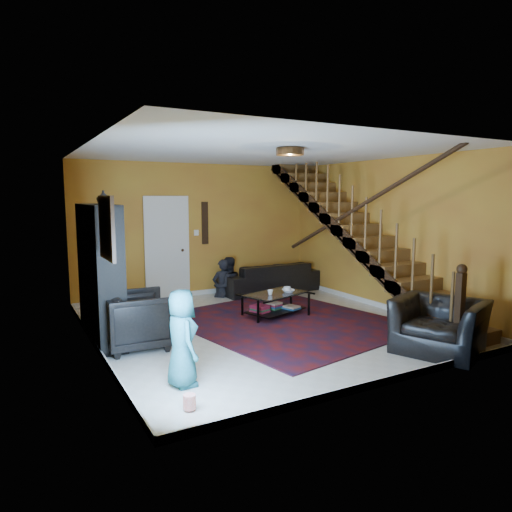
# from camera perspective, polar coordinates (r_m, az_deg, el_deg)

# --- Properties ---
(floor) EXTENTS (5.50, 5.50, 0.00)m
(floor) POSITION_cam_1_polar(r_m,az_deg,el_deg) (7.57, 0.73, -8.74)
(floor) COLOR beige
(floor) RESTS_ON ground
(room) EXTENTS (5.50, 5.50, 5.50)m
(room) POSITION_cam_1_polar(r_m,az_deg,el_deg) (8.24, -12.10, -7.20)
(room) COLOR gold
(room) RESTS_ON ground
(staircase) EXTENTS (0.95, 5.02, 3.18)m
(staircase) POSITION_cam_1_polar(r_m,az_deg,el_deg) (8.55, 13.23, 2.47)
(staircase) COLOR brown
(staircase) RESTS_ON floor
(bookshelf) EXTENTS (0.35, 1.80, 2.00)m
(bookshelf) POSITION_cam_1_polar(r_m,az_deg,el_deg) (7.12, -18.88, -2.22)
(bookshelf) COLOR black
(bookshelf) RESTS_ON floor
(door) EXTENTS (0.82, 0.05, 2.05)m
(door) POSITION_cam_1_polar(r_m,az_deg,el_deg) (9.56, -11.05, 0.78)
(door) COLOR silver
(door) RESTS_ON floor
(framed_picture) EXTENTS (0.04, 0.74, 0.74)m
(framed_picture) POSITION_cam_1_polar(r_m,az_deg,el_deg) (5.53, -18.18, 3.35)
(framed_picture) COLOR #94351A
(framed_picture) RESTS_ON room
(wall_hanging) EXTENTS (0.14, 0.03, 0.90)m
(wall_hanging) POSITION_cam_1_polar(r_m,az_deg,el_deg) (9.81, -6.40, 4.12)
(wall_hanging) COLOR black
(wall_hanging) RESTS_ON room
(ceiling_fixture) EXTENTS (0.40, 0.40, 0.10)m
(ceiling_fixture) POSITION_cam_1_polar(r_m,az_deg,el_deg) (6.62, 4.27, 12.89)
(ceiling_fixture) COLOR #3F2814
(ceiling_fixture) RESTS_ON room
(rug) EXTENTS (3.74, 4.10, 0.02)m
(rug) POSITION_cam_1_polar(r_m,az_deg,el_deg) (7.81, 3.77, -8.17)
(rug) COLOR #4A0D0D
(rug) RESTS_ON floor
(sofa) EXTENTS (2.23, 0.91, 0.65)m
(sofa) POSITION_cam_1_polar(r_m,az_deg,el_deg) (10.16, 1.63, -2.69)
(sofa) COLOR black
(sofa) RESTS_ON floor
(armchair_left) EXTENTS (0.92, 0.89, 0.80)m
(armchair_left) POSITION_cam_1_polar(r_m,az_deg,el_deg) (6.62, -14.53, -7.76)
(armchair_left) COLOR black
(armchair_left) RESTS_ON floor
(armchair_right) EXTENTS (1.34, 1.42, 0.73)m
(armchair_right) POSITION_cam_1_polar(r_m,az_deg,el_deg) (6.75, 21.92, -8.09)
(armchair_right) COLOR black
(armchair_right) RESTS_ON floor
(person_adult_a) EXTENTS (0.47, 0.32, 1.25)m
(person_adult_a) POSITION_cam_1_polar(r_m,az_deg,el_deg) (9.73, -4.19, -4.06)
(person_adult_a) COLOR black
(person_adult_a) RESTS_ON sofa
(person_adult_b) EXTENTS (0.65, 0.52, 1.29)m
(person_adult_b) POSITION_cam_1_polar(r_m,az_deg,el_deg) (9.78, -3.52, -3.87)
(person_adult_b) COLOR black
(person_adult_b) RESTS_ON sofa
(person_child) EXTENTS (0.36, 0.54, 1.10)m
(person_child) POSITION_cam_1_polar(r_m,az_deg,el_deg) (5.21, -9.27, -10.07)
(person_child) COLOR #1C5A6B
(person_child) RESTS_ON armchair_left
(coffee_table) EXTENTS (1.24, 0.95, 0.42)m
(coffee_table) POSITION_cam_1_polar(r_m,az_deg,el_deg) (8.12, 2.46, -5.91)
(coffee_table) COLOR black
(coffee_table) RESTS_ON floor
(cup_a) EXTENTS (0.15, 0.15, 0.11)m
(cup_a) POSITION_cam_1_polar(r_m,az_deg,el_deg) (8.13, 3.91, -4.22)
(cup_a) COLOR #999999
(cup_a) RESTS_ON coffee_table
(cup_b) EXTENTS (0.12, 0.12, 0.09)m
(cup_b) POSITION_cam_1_polar(r_m,az_deg,el_deg) (7.94, 1.80, -4.56)
(cup_b) COLOR #999999
(cup_b) RESTS_ON coffee_table
(bowl) EXTENTS (0.26, 0.26, 0.05)m
(bowl) POSITION_cam_1_polar(r_m,az_deg,el_deg) (8.15, 4.06, -4.37)
(bowl) COLOR #999999
(bowl) RESTS_ON coffee_table
(vase) EXTENTS (0.18, 0.18, 0.19)m
(vase) POSITION_cam_1_polar(r_m,az_deg,el_deg) (6.53, -18.53, 6.94)
(vase) COLOR #999999
(vase) RESTS_ON bookshelf
(popcorn_bucket) EXTENTS (0.16, 0.16, 0.15)m
(popcorn_bucket) POSITION_cam_1_polar(r_m,az_deg,el_deg) (4.78, -8.31, -17.57)
(popcorn_bucket) COLOR red
(popcorn_bucket) RESTS_ON rug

